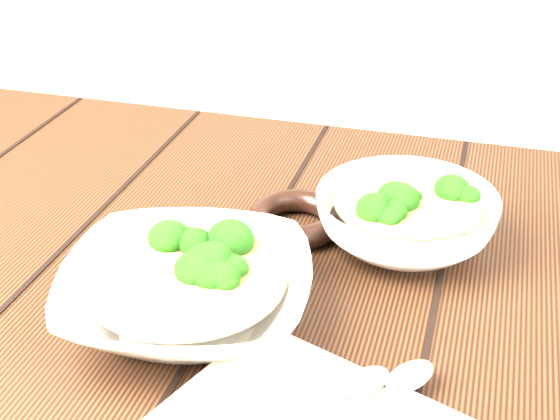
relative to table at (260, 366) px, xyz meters
name	(u,v)px	position (x,y,z in m)	size (l,w,h in m)	color
table	(260,366)	(0.00, 0.00, 0.00)	(1.20, 0.80, 0.75)	#321C0E
soup_bowl_front	(187,291)	(-0.04, -0.09, 0.15)	(0.27, 0.27, 0.07)	silver
soup_bowl_back	(406,218)	(0.13, 0.10, 0.15)	(0.21, 0.21, 0.07)	silver
trivet	(296,218)	(0.01, 0.10, 0.13)	(0.11, 0.11, 0.03)	black
spoon_left	(332,402)	(0.12, -0.17, 0.14)	(0.12, 0.16, 0.01)	#ACA897
spoon_right	(382,397)	(0.15, -0.16, 0.14)	(0.11, 0.17, 0.01)	#ACA897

